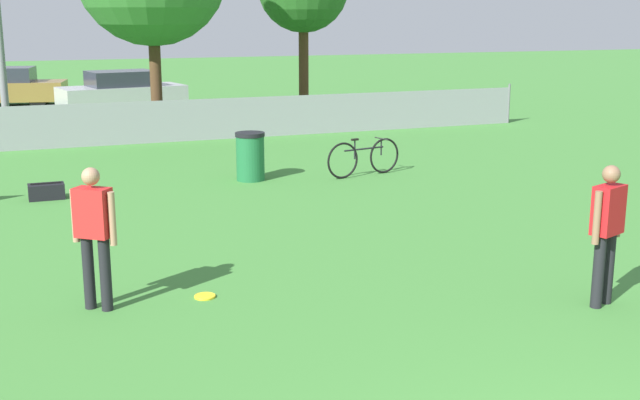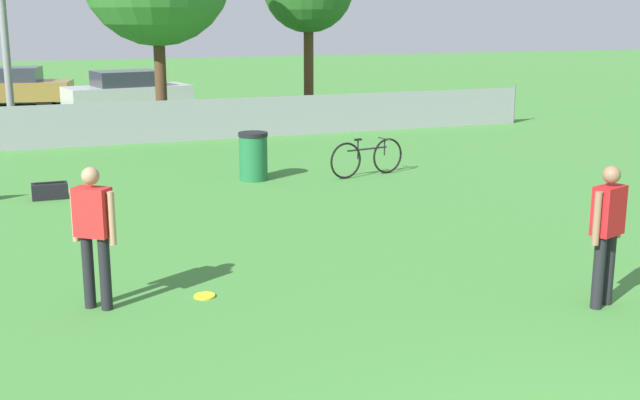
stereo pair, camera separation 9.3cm
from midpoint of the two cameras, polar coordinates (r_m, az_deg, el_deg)
The scene contains 9 objects.
fence_backline at distance 21.50m, azimuth -11.64°, elevation 5.47°, with size 21.81×0.07×1.21m.
player_thrower_red at distance 9.32m, azimuth -16.04°, elevation -1.98°, with size 0.45×0.42×1.65m.
player_defender_red at distance 9.63m, azimuth 19.47°, elevation -1.74°, with size 0.53×0.35×1.65m.
frisbee_disc at distance 9.71m, azimuth -8.46°, elevation -6.78°, with size 0.26×0.26×0.03m.
bicycle_sideline at distance 16.71m, azimuth 2.98°, elevation 3.04°, with size 1.79×0.52×0.80m.
trash_bin at distance 16.29m, azimuth -5.14°, elevation 3.12°, with size 0.60×0.60×0.98m.
gear_bag_sideline at distance 15.44m, azimuth -19.04°, elevation 0.58°, with size 0.63×0.35×0.31m.
parked_car_tan at distance 31.95m, azimuth -21.85°, elevation 7.45°, with size 4.83×2.70×1.41m.
parked_car_silver at distance 28.74m, azimuth -14.00°, elevation 7.46°, with size 4.42×2.50×1.41m.
Camera 1 is at (-3.64, -3.00, 3.28)m, focal length 45.00 mm.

